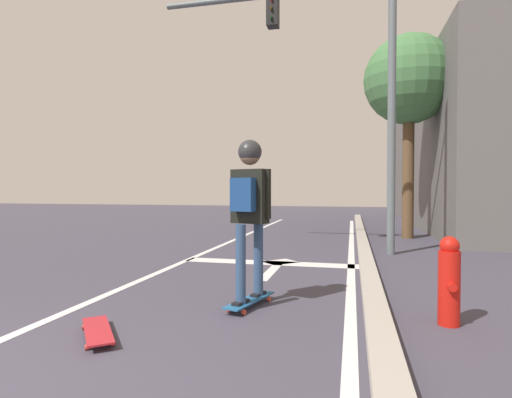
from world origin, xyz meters
name	(u,v)px	position (x,y,z in m)	size (l,w,h in m)	color
lane_line_center	(193,258)	(-0.10, 6.00, 0.00)	(0.12, 20.00, 0.01)	silver
lane_line_curbside	(351,264)	(2.84, 6.00, 0.00)	(0.12, 20.00, 0.01)	silver
stop_bar	(270,263)	(1.45, 5.80, 0.00)	(3.10, 0.40, 0.01)	silver
lane_arrow_stem	(271,271)	(1.60, 5.09, 0.00)	(0.16, 1.40, 0.01)	silver
lane_arrow_head	(280,262)	(1.60, 5.94, 0.00)	(0.56, 0.44, 0.01)	silver
curb_strip	(366,261)	(3.09, 6.00, 0.07)	(0.24, 24.00, 0.14)	#A49D91
skateboard	(250,300)	(1.75, 3.12, 0.07)	(0.41, 0.87, 0.08)	#1F598D
skater	(249,197)	(1.75, 3.11, 1.22)	(0.47, 0.64, 1.77)	navy
spare_skateboard	(98,330)	(0.67, 1.91, 0.06)	(0.66, 0.74, 0.07)	#AA2129
traffic_signal_mast	(339,61)	(2.57, 7.30, 3.95)	(4.92, 0.34, 5.85)	slate
fire_hydrant	(449,281)	(3.77, 2.98, 0.43)	(0.20, 0.30, 0.86)	red
roadside_tree	(409,82)	(4.30, 10.22, 4.17)	(2.35, 2.35, 5.40)	brown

